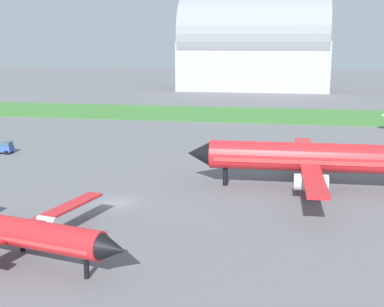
% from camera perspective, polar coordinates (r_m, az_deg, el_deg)
% --- Properties ---
extents(ground_plane, '(600.00, 600.00, 0.00)m').
position_cam_1_polar(ground_plane, '(60.13, -8.21, -5.31)').
color(ground_plane, slate).
extents(grass_taxiway_strip, '(360.00, 28.00, 0.08)m').
position_cam_1_polar(grass_taxiway_strip, '(131.91, 2.11, 4.36)').
color(grass_taxiway_strip, '#3D7533').
rests_on(grass_taxiway_strip, ground_plane).
extents(airplane_foreground_turboprop, '(21.99, 25.53, 7.74)m').
position_cam_1_polar(airplane_foreground_turboprop, '(45.61, -19.43, -7.89)').
color(airplane_foreground_turboprop, red).
rests_on(airplane_foreground_turboprop, ground_plane).
extents(airplane_midfield_jet, '(30.25, 30.86, 10.91)m').
position_cam_1_polar(airplane_midfield_jet, '(65.61, 12.61, -0.45)').
color(airplane_midfield_jet, red).
rests_on(airplane_midfield_jet, ground_plane).
extents(pushback_tug_near_gate, '(3.68, 2.20, 1.95)m').
position_cam_1_polar(pushback_tug_near_gate, '(90.44, -19.98, 0.58)').
color(pushback_tug_near_gate, '#334FB2').
rests_on(pushback_tug_near_gate, ground_plane).
extents(hangar_distant, '(54.56, 28.09, 34.48)m').
position_cam_1_polar(hangar_distant, '(199.44, 6.78, 11.57)').
color(hangar_distant, '#9399A3').
rests_on(hangar_distant, ground_plane).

